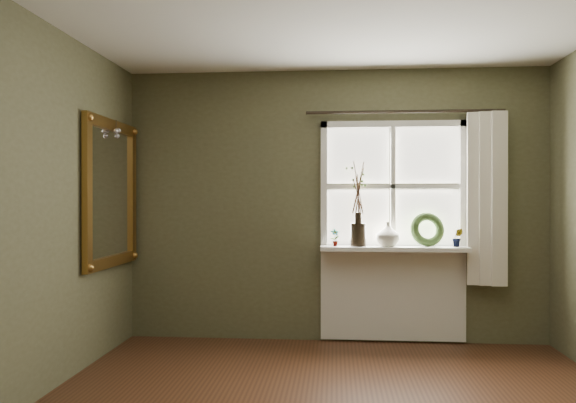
% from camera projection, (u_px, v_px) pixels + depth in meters
% --- Properties ---
extents(wall_back, '(4.00, 0.10, 2.60)m').
position_uv_depth(wall_back, '(334.00, 205.00, 5.43)').
color(wall_back, brown).
rests_on(wall_back, ground).
extents(wall_front, '(4.00, 0.10, 2.60)m').
position_uv_depth(wall_front, '(332.00, 241.00, 0.85)').
color(wall_front, brown).
rests_on(wall_front, ground).
extents(window_frame, '(1.36, 0.06, 1.24)m').
position_uv_depth(window_frame, '(393.00, 186.00, 5.32)').
color(window_frame, white).
rests_on(window_frame, wall_back).
extents(window_sill, '(1.36, 0.26, 0.04)m').
position_uv_depth(window_sill, '(394.00, 249.00, 5.21)').
color(window_sill, white).
rests_on(window_sill, wall_back).
extents(window_apron, '(1.36, 0.04, 0.88)m').
position_uv_depth(window_apron, '(392.00, 294.00, 5.32)').
color(window_apron, white).
rests_on(window_apron, ground).
extents(dark_jug, '(0.15, 0.15, 0.22)m').
position_uv_depth(dark_jug, '(358.00, 235.00, 5.24)').
color(dark_jug, black).
rests_on(dark_jug, window_sill).
extents(cream_vase, '(0.29, 0.29, 0.23)m').
position_uv_depth(cream_vase, '(388.00, 234.00, 5.21)').
color(cream_vase, beige).
rests_on(cream_vase, window_sill).
extents(wreath, '(0.35, 0.20, 0.33)m').
position_uv_depth(wreath, '(427.00, 233.00, 5.22)').
color(wreath, '#334B21').
rests_on(wreath, window_sill).
extents(potted_plant_left, '(0.10, 0.08, 0.16)m').
position_uv_depth(potted_plant_left, '(335.00, 237.00, 5.26)').
color(potted_plant_left, '#334B21').
rests_on(potted_plant_left, window_sill).
extents(potted_plant_right, '(0.11, 0.09, 0.17)m').
position_uv_depth(potted_plant_right, '(457.00, 238.00, 5.16)').
color(potted_plant_right, '#334B21').
rests_on(potted_plant_right, window_sill).
extents(curtain, '(0.36, 0.12, 1.59)m').
position_uv_depth(curtain, '(486.00, 199.00, 5.15)').
color(curtain, silver).
rests_on(curtain, wall_back).
extents(curtain_rod, '(1.84, 0.03, 0.03)m').
position_uv_depth(curtain_rod, '(404.00, 112.00, 5.25)').
color(curtain_rod, black).
rests_on(curtain_rod, wall_back).
extents(gilt_mirror, '(0.10, 1.08, 1.29)m').
position_uv_depth(gilt_mirror, '(111.00, 193.00, 4.95)').
color(gilt_mirror, white).
rests_on(gilt_mirror, wall_left).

